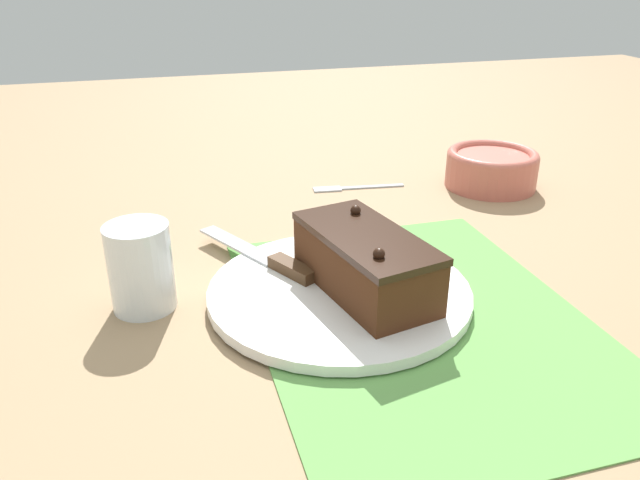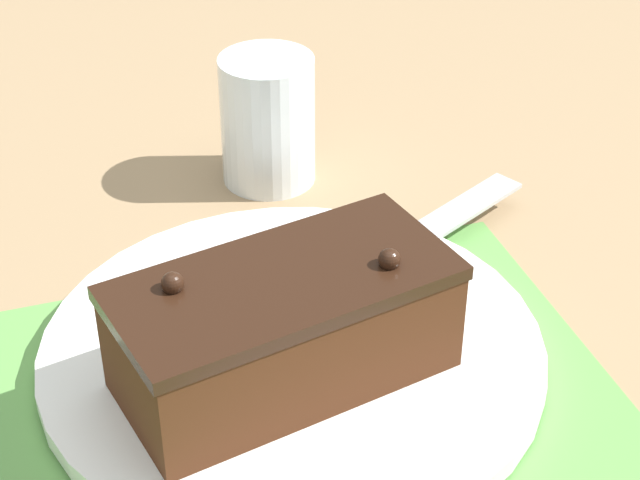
% 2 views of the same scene
% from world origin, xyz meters
% --- Properties ---
extents(ground_plane, '(3.00, 3.00, 0.00)m').
position_xyz_m(ground_plane, '(0.00, 0.00, 0.00)').
color(ground_plane, '#9E7F5B').
extents(placemat_woven, '(0.46, 0.34, 0.00)m').
position_xyz_m(placemat_woven, '(0.00, 0.00, 0.00)').
color(placemat_woven, '#609E4C').
rests_on(placemat_woven, ground_plane).
extents(cake_plate, '(0.29, 0.29, 0.01)m').
position_xyz_m(cake_plate, '(-0.06, -0.07, 0.01)').
color(cake_plate, white).
rests_on(cake_plate, placemat_woven).
extents(chocolate_cake, '(0.19, 0.12, 0.08)m').
position_xyz_m(chocolate_cake, '(-0.05, -0.04, 0.05)').
color(chocolate_cake, '#472614').
rests_on(chocolate_cake, cake_plate).
extents(serving_knife, '(0.19, 0.11, 0.01)m').
position_xyz_m(serving_knife, '(-0.14, -0.13, 0.02)').
color(serving_knife, '#472D19').
rests_on(serving_knife, cake_plate).
extents(drinking_glass, '(0.07, 0.07, 0.10)m').
position_xyz_m(drinking_glass, '(-0.11, -0.28, 0.05)').
color(drinking_glass, white).
rests_on(drinking_glass, ground_plane).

